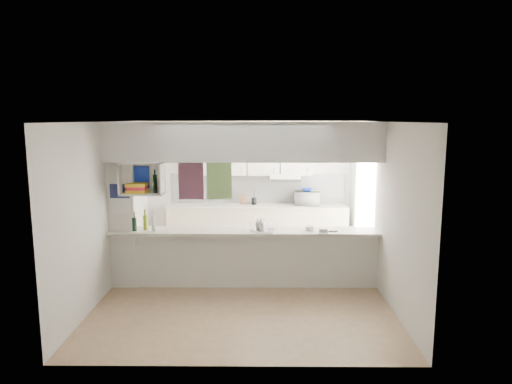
{
  "coord_description": "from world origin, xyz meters",
  "views": [
    {
      "loc": [
        0.25,
        -6.96,
        2.64
      ],
      "look_at": [
        0.18,
        0.5,
        1.44
      ],
      "focal_mm": 32.0,
      "sensor_mm": 36.0,
      "label": 1
    }
  ],
  "objects_px": {
    "microwave": "(307,198)",
    "wine_bottles": "(145,223)",
    "bowl": "(307,190)",
    "dish_rack": "(264,226)"
  },
  "relations": [
    {
      "from": "microwave",
      "to": "wine_bottles",
      "type": "height_order",
      "value": "wine_bottles"
    },
    {
      "from": "bowl",
      "to": "wine_bottles",
      "type": "relative_size",
      "value": 0.61
    },
    {
      "from": "microwave",
      "to": "wine_bottles",
      "type": "relative_size",
      "value": 1.39
    },
    {
      "from": "microwave",
      "to": "wine_bottles",
      "type": "bearing_deg",
      "value": 46.84
    },
    {
      "from": "bowl",
      "to": "wine_bottles",
      "type": "height_order",
      "value": "wine_bottles"
    },
    {
      "from": "bowl",
      "to": "dish_rack",
      "type": "distance_m",
      "value": 2.35
    },
    {
      "from": "microwave",
      "to": "dish_rack",
      "type": "relative_size",
      "value": 1.14
    },
    {
      "from": "microwave",
      "to": "dish_rack",
      "type": "xyz_separation_m",
      "value": [
        -0.91,
        -2.18,
        -0.06
      ]
    },
    {
      "from": "bowl",
      "to": "microwave",
      "type": "bearing_deg",
      "value": 51.1
    },
    {
      "from": "wine_bottles",
      "to": "microwave",
      "type": "bearing_deg",
      "value": 38.37
    }
  ]
}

